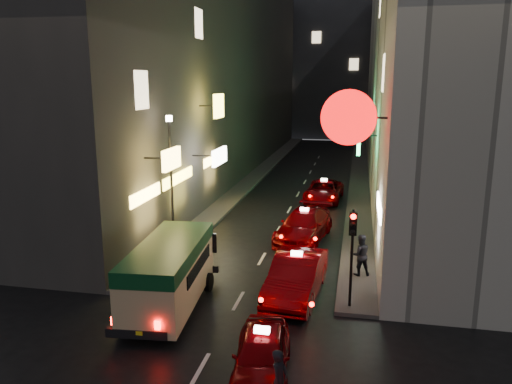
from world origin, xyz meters
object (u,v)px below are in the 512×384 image
Objects in this scene: minibus at (169,268)px; pedestrian_crossing at (279,376)px; taxi_near at (262,351)px; traffic_light at (353,238)px; lamp_post at (171,175)px.

minibus is 3.29× the size of pedestrian_crossing.
taxi_near is 2.79× the size of pedestrian_crossing.
minibus is 1.18× the size of taxi_near.
traffic_light is 9.42m from lamp_post.
taxi_near is 0.79× the size of lamp_post.
taxi_near is at bearing -40.83° from minibus.
taxi_near is at bearing -116.72° from traffic_light.
minibus is at bearing -70.21° from lamp_post.
pedestrian_crossing is at bearing -45.22° from minibus.
minibus is at bearing -170.12° from traffic_light.
traffic_light is (2.25, 4.47, 1.94)m from taxi_near.
lamp_post is (-8.20, 4.53, 1.04)m from traffic_light.
traffic_light reaches higher than minibus.
minibus reaches higher than taxi_near.
traffic_light is at bearing 9.88° from minibus.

